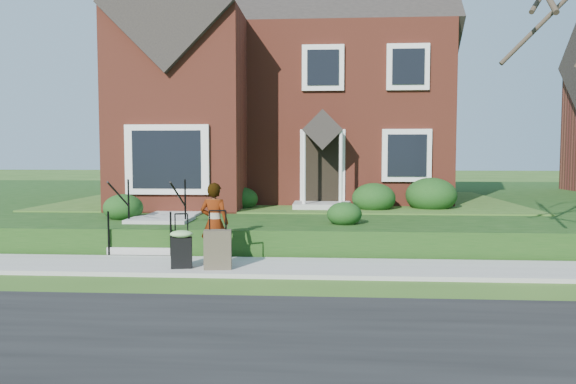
# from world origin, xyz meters

# --- Properties ---
(ground) EXTENTS (120.00, 120.00, 0.00)m
(ground) POSITION_xyz_m (0.00, 0.00, 0.00)
(ground) COLOR #2D5119
(ground) RESTS_ON ground
(street) EXTENTS (60.00, 6.00, 0.01)m
(street) POSITION_xyz_m (0.00, -5.00, 0.01)
(street) COLOR black
(street) RESTS_ON ground
(sidewalk) EXTENTS (60.00, 1.60, 0.08)m
(sidewalk) POSITION_xyz_m (0.00, 0.00, 0.04)
(sidewalk) COLOR #9E9B93
(sidewalk) RESTS_ON ground
(terrace) EXTENTS (44.00, 20.00, 0.60)m
(terrace) POSITION_xyz_m (4.00, 10.90, 0.30)
(terrace) COLOR #13370F
(terrace) RESTS_ON ground
(walkway) EXTENTS (1.20, 6.00, 0.06)m
(walkway) POSITION_xyz_m (-2.50, 5.00, 0.63)
(walkway) COLOR #9E9B93
(walkway) RESTS_ON terrace
(main_house) EXTENTS (10.40, 10.20, 9.40)m
(main_house) POSITION_xyz_m (-0.21, 9.61, 5.26)
(main_house) COLOR maroon
(main_house) RESTS_ON terrace
(front_steps) EXTENTS (1.40, 2.02, 1.50)m
(front_steps) POSITION_xyz_m (-2.50, 1.84, 0.47)
(front_steps) COLOR #9E9B93
(front_steps) RESTS_ON ground
(foundation_shrubs) EXTENTS (9.84, 4.50, 1.06)m
(foundation_shrubs) POSITION_xyz_m (-0.10, 5.07, 1.06)
(foundation_shrubs) COLOR black
(foundation_shrubs) RESTS_ON terrace
(woman) EXTENTS (0.62, 0.47, 1.53)m
(woman) POSITION_xyz_m (-0.81, 0.15, 0.85)
(woman) COLOR #999999
(woman) RESTS_ON sidewalk
(suitcase_black) EXTENTS (0.47, 0.41, 1.00)m
(suitcase_black) POSITION_xyz_m (-1.31, -0.36, 0.47)
(suitcase_black) COLOR black
(suitcase_black) RESTS_ON sidewalk
(suitcase_olive) EXTENTS (0.52, 0.34, 1.06)m
(suitcase_olive) POSITION_xyz_m (-0.64, -0.39, 0.44)
(suitcase_olive) COLOR #4A4231
(suitcase_olive) RESTS_ON sidewalk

